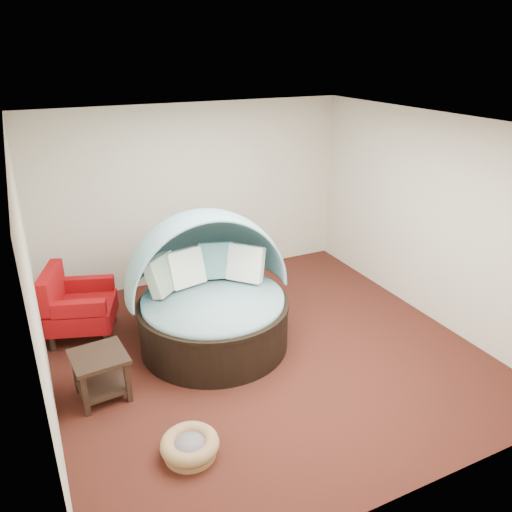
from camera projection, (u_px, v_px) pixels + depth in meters
name	position (u px, v px, depth m)	size (l,w,h in m)	color
floor	(265.00, 350.00, 6.33)	(5.00, 5.00, 0.00)	#451B13
wall_back	(195.00, 194.00, 7.86)	(5.00, 5.00, 0.00)	beige
wall_front	(416.00, 362.00, 3.71)	(5.00, 5.00, 0.00)	beige
wall_left	(33.00, 290.00, 4.79)	(5.00, 5.00, 0.00)	beige
wall_right	(430.00, 218.00, 6.77)	(5.00, 5.00, 0.00)	beige
ceiling	(267.00, 125.00, 5.24)	(5.00, 5.00, 0.00)	white
canopy_daybed	(210.00, 285.00, 6.24)	(2.09, 1.98, 1.74)	black
pet_basket	(190.00, 446.00, 4.68)	(0.62, 0.62, 0.19)	brown
red_armchair	(76.00, 305.00, 6.49)	(1.04, 1.04, 0.97)	black
side_table	(100.00, 370.00, 5.37)	(0.61, 0.61, 0.54)	black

